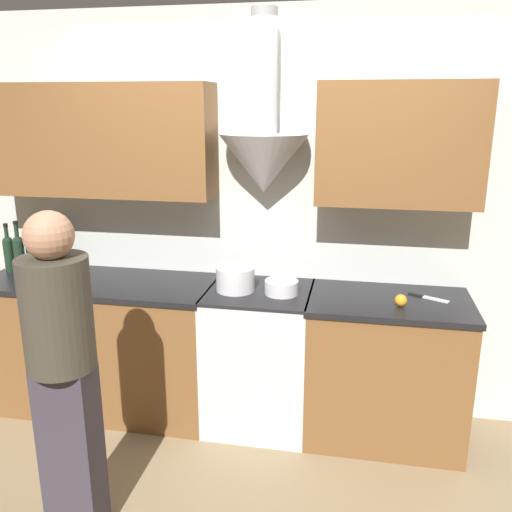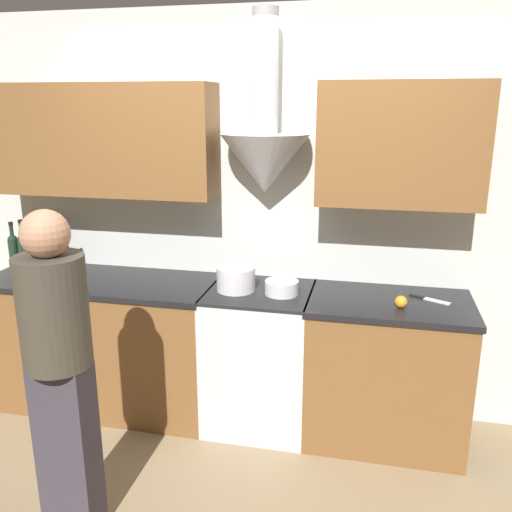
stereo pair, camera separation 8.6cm
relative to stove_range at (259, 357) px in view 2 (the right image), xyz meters
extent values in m
plane|color=#847051|center=(0.00, -0.34, -0.46)|extent=(12.00, 12.00, 0.00)
cube|color=silver|center=(0.00, 0.33, 0.84)|extent=(8.40, 0.06, 2.60)
cone|color=silver|center=(0.00, 0.15, 1.22)|extent=(0.55, 0.55, 0.35)
cylinder|color=silver|center=(0.00, 0.15, 1.74)|extent=(0.15, 0.15, 0.70)
cube|color=brown|center=(-1.07, 0.15, 1.34)|extent=(1.51, 0.32, 0.70)
cube|color=brown|center=(0.79, 0.15, 1.34)|extent=(0.94, 0.32, 0.70)
cube|color=brown|center=(-1.07, 0.00, -0.02)|extent=(1.51, 0.60, 0.87)
cube|color=black|center=(-1.07, 0.00, 0.43)|extent=(1.53, 0.62, 0.03)
cube|color=brown|center=(0.79, 0.00, -0.02)|extent=(0.94, 0.60, 0.87)
cube|color=black|center=(0.79, 0.00, 0.43)|extent=(0.96, 0.62, 0.03)
cube|color=silver|center=(0.00, 0.00, -0.01)|extent=(0.64, 0.60, 0.89)
cube|color=black|center=(0.00, -0.30, -0.05)|extent=(0.45, 0.01, 0.40)
cube|color=black|center=(0.00, 0.00, 0.44)|extent=(0.64, 0.60, 0.02)
cube|color=silver|center=(0.00, 0.27, 0.38)|extent=(0.64, 0.06, 0.10)
cylinder|color=black|center=(-1.75, 0.06, 0.56)|extent=(0.07, 0.07, 0.22)
sphere|color=black|center=(-1.75, 0.06, 0.67)|extent=(0.07, 0.07, 0.07)
cylinder|color=black|center=(-1.75, 0.06, 0.73)|extent=(0.03, 0.03, 0.09)
cylinder|color=black|center=(-1.75, 0.06, 0.78)|extent=(0.03, 0.03, 0.02)
cylinder|color=black|center=(-1.67, 0.05, 0.56)|extent=(0.07, 0.07, 0.22)
sphere|color=black|center=(-1.67, 0.05, 0.67)|extent=(0.07, 0.07, 0.07)
cylinder|color=black|center=(-1.67, 0.05, 0.74)|extent=(0.03, 0.03, 0.10)
cylinder|color=black|center=(-1.67, 0.05, 0.80)|extent=(0.03, 0.03, 0.02)
cylinder|color=black|center=(-1.58, 0.07, 0.55)|extent=(0.07, 0.07, 0.19)
sphere|color=black|center=(-1.58, 0.07, 0.64)|extent=(0.07, 0.07, 0.07)
cylinder|color=black|center=(-1.58, 0.07, 0.71)|extent=(0.03, 0.03, 0.09)
cylinder|color=#234C33|center=(-1.58, 0.07, 0.76)|extent=(0.03, 0.03, 0.02)
cylinder|color=black|center=(-1.48, 0.07, 0.55)|extent=(0.07, 0.07, 0.19)
sphere|color=black|center=(-1.48, 0.07, 0.64)|extent=(0.07, 0.07, 0.07)
cylinder|color=black|center=(-1.48, 0.07, 0.71)|extent=(0.03, 0.03, 0.10)
cylinder|color=gold|center=(-1.48, 0.07, 0.76)|extent=(0.03, 0.03, 0.02)
cylinder|color=black|center=(-1.38, 0.08, 0.54)|extent=(0.08, 0.08, 0.18)
sphere|color=black|center=(-1.38, 0.08, 0.63)|extent=(0.07, 0.07, 0.07)
cylinder|color=black|center=(-1.38, 0.08, 0.69)|extent=(0.03, 0.03, 0.09)
cylinder|color=gold|center=(-1.38, 0.08, 0.75)|extent=(0.03, 0.03, 0.02)
cylinder|color=silver|center=(-0.14, -0.02, 0.53)|extent=(0.24, 0.24, 0.15)
cylinder|color=silver|center=(0.14, -0.03, 0.49)|extent=(0.21, 0.21, 0.08)
sphere|color=orange|center=(0.84, -0.11, 0.49)|extent=(0.07, 0.07, 0.07)
cube|color=silver|center=(1.06, 0.03, 0.45)|extent=(0.15, 0.10, 0.01)
cube|color=black|center=(0.95, 0.09, 0.45)|extent=(0.09, 0.06, 0.01)
cube|color=#38333D|center=(-0.68, -1.14, -0.01)|extent=(0.26, 0.17, 0.90)
cylinder|color=#3D382D|center=(-0.68, -1.14, 0.69)|extent=(0.30, 0.30, 0.51)
sphere|color=#AD7A5B|center=(-0.68, -1.14, 1.04)|extent=(0.21, 0.21, 0.21)
camera|label=1|loc=(0.58, -3.11, 1.57)|focal=38.00mm
camera|label=2|loc=(0.67, -3.10, 1.57)|focal=38.00mm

